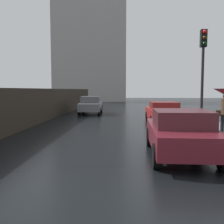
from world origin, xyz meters
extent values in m
plane|color=black|center=(0.00, 0.00, 0.00)|extent=(120.00, 120.00, 0.00)
cube|color=maroon|center=(2.43, 3.23, 0.61)|extent=(1.84, 4.05, 0.58)
cube|color=#461C22|center=(2.42, 3.06, 1.14)|extent=(1.58, 1.77, 0.48)
cylinder|color=black|center=(1.66, 4.58, 0.32)|extent=(0.24, 0.65, 0.64)
cylinder|color=black|center=(3.26, 4.54, 0.32)|extent=(0.24, 0.65, 0.64)
cylinder|color=black|center=(1.59, 1.93, 0.32)|extent=(0.24, 0.65, 0.64)
cylinder|color=black|center=(3.20, 1.89, 0.32)|extent=(0.24, 0.65, 0.64)
cube|color=maroon|center=(3.00, 10.76, 0.58)|extent=(1.75, 4.17, 0.57)
cube|color=maroon|center=(3.00, 10.52, 1.08)|extent=(1.52, 1.80, 0.42)
cylinder|color=black|center=(2.20, 12.12, 0.30)|extent=(0.23, 0.60, 0.60)
cylinder|color=black|center=(3.76, 12.14, 0.30)|extent=(0.23, 0.60, 0.60)
cylinder|color=black|center=(2.23, 9.38, 0.30)|extent=(0.23, 0.60, 0.60)
cylinder|color=black|center=(3.80, 9.40, 0.30)|extent=(0.23, 0.60, 0.60)
cube|color=slate|center=(-2.05, 16.61, 0.61)|extent=(1.81, 3.97, 0.60)
cube|color=#494D50|center=(-2.05, 16.55, 1.18)|extent=(1.54, 2.05, 0.53)
cylinder|color=black|center=(-1.23, 15.35, 0.31)|extent=(0.24, 0.63, 0.62)
cylinder|color=black|center=(-2.76, 15.29, 0.31)|extent=(0.24, 0.63, 0.62)
cylinder|color=black|center=(-1.33, 17.92, 0.31)|extent=(0.24, 0.63, 0.62)
cylinder|color=black|center=(-2.86, 17.86, 0.31)|extent=(0.24, 0.63, 0.62)
cylinder|color=black|center=(4.81, 6.40, 0.55)|extent=(0.14, 0.14, 0.82)
cube|color=#3F2314|center=(4.64, 6.43, 1.01)|extent=(0.21, 0.13, 0.24)
cylinder|color=black|center=(4.20, 7.29, 1.99)|extent=(0.12, 0.12, 3.71)
cube|color=black|center=(4.20, 7.29, 4.22)|extent=(0.26, 0.26, 0.75)
sphere|color=red|center=(4.20, 7.12, 4.47)|extent=(0.17, 0.17, 0.17)
sphere|color=#392405|center=(4.20, 7.12, 4.22)|extent=(0.17, 0.17, 0.17)
sphere|color=black|center=(4.20, 7.12, 3.97)|extent=(0.17, 0.17, 0.17)
cube|color=#9E9993|center=(-5.53, 40.76, 12.34)|extent=(12.75, 8.59, 24.68)
camera|label=1|loc=(0.80, -4.51, 1.97)|focal=41.71mm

